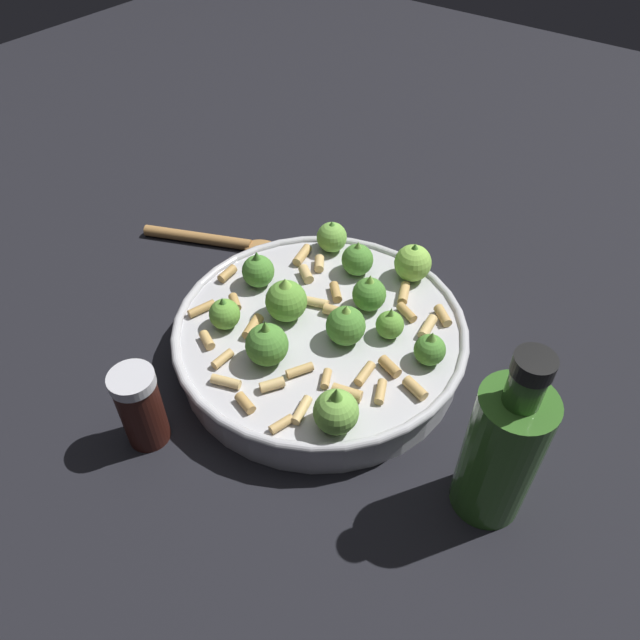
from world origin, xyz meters
The scene contains 5 objects.
ground_plane centered at (0.00, 0.00, 0.00)m, with size 2.40×2.40×0.00m, color black.
cooking_pan centered at (0.00, 0.00, 0.03)m, with size 0.34×0.34×0.10m.
pepper_shaker centered at (0.20, -0.07, 0.05)m, with size 0.05×0.05×0.10m.
olive_oil_bottle centered at (0.06, 0.24, 0.08)m, with size 0.07×0.07×0.20m.
wooden_spoon centered at (-0.08, -0.24, 0.01)m, with size 0.11×0.20×0.02m.
Camera 1 is at (0.39, 0.29, 0.53)m, focal length 33.77 mm.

